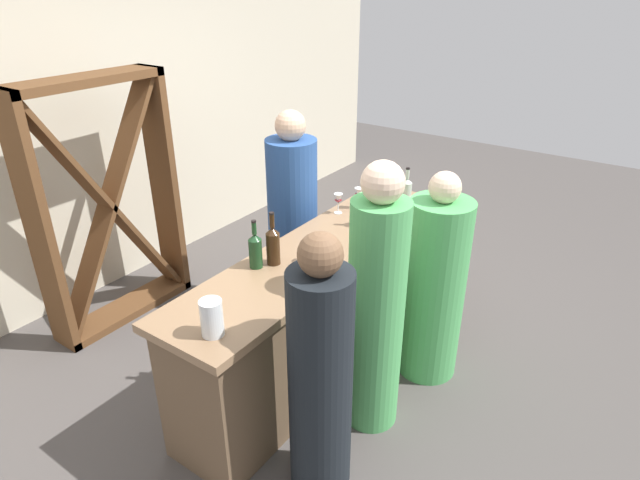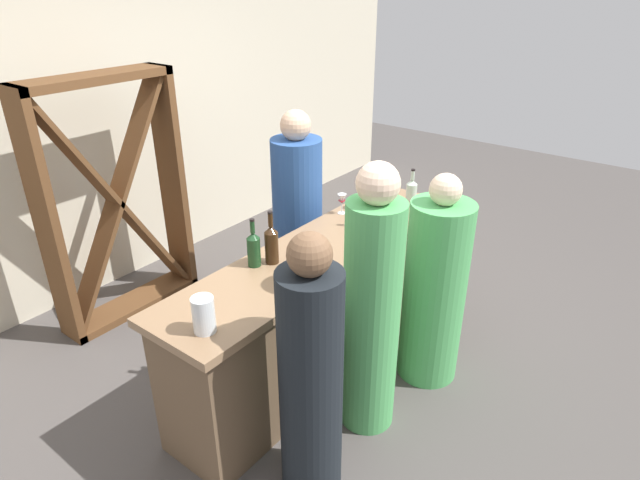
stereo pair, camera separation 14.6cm
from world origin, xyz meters
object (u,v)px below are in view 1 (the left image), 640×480
person_left_guest (320,379)px  wine_rack (108,206)px  wine_bottle_second_left_amber_brown (273,244)px  water_pitcher (212,318)px  wine_bottle_leftmost_olive_green (255,250)px  wine_bottle_center_amber_brown (370,211)px  person_right_guest (434,287)px  wine_glass_near_right (338,199)px  wine_glass_near_left (316,247)px  person_center_guest (376,310)px  wine_glass_near_center (359,194)px  person_server_behind (293,222)px  wine_bottle_second_right_clear_pale (406,190)px

person_left_guest → wine_rack: bearing=3.7°
wine_bottle_second_left_amber_brown → water_pitcher: bearing=-163.8°
wine_bottle_leftmost_olive_green → wine_bottle_center_amber_brown: wine_bottle_leftmost_olive_green is taller
wine_rack → person_right_guest: size_ratio=1.30×
wine_glass_near_right → water_pitcher: 1.59m
wine_glass_near_left → person_right_guest: 0.86m
wine_bottle_second_left_amber_brown → wine_glass_near_right: wine_bottle_second_left_amber_brown is taller
wine_rack → wine_bottle_second_left_amber_brown: 1.55m
wine_rack → wine_bottle_center_amber_brown: (0.83, -1.75, 0.10)m
wine_bottle_leftmost_olive_green → wine_glass_near_right: bearing=2.3°
wine_glass_near_left → person_center_guest: 0.52m
water_pitcher → person_left_guest: person_left_guest is taller
wine_bottle_leftmost_olive_green → wine_glass_near_center: (1.11, -0.03, -0.01)m
wine_bottle_second_left_amber_brown → person_center_guest: size_ratio=0.20×
wine_rack → person_server_behind: size_ratio=1.16×
wine_rack → wine_glass_near_right: 1.71m
wine_bottle_leftmost_olive_green → wine_bottle_second_right_clear_pale: wine_bottle_leftmost_olive_green is taller
wine_glass_near_center → person_server_behind: size_ratio=0.10×
person_right_guest → person_server_behind: size_ratio=0.89×
wine_rack → person_left_guest: bearing=-100.7°
wine_glass_near_center → person_left_guest: person_left_guest is taller
person_server_behind → wine_bottle_second_right_clear_pale: bearing=30.9°
wine_bottle_leftmost_olive_green → person_left_guest: (-0.37, -0.72, -0.34)m
wine_rack → wine_glass_near_center: 1.86m
water_pitcher → person_right_guest: size_ratio=0.13×
person_right_guest → wine_glass_near_right: bearing=-2.3°
wine_bottle_second_left_amber_brown → wine_glass_near_center: size_ratio=2.12×
water_pitcher → wine_rack: bearing=69.2°
wine_glass_near_center → wine_bottle_leftmost_olive_green: bearing=178.2°
person_left_guest → person_center_guest: bearing=-74.7°
wine_bottle_second_left_amber_brown → wine_bottle_second_right_clear_pale: (1.28, -0.23, -0.02)m
wine_glass_near_left → person_right_guest: (0.55, -0.54, -0.37)m
wine_bottle_leftmost_olive_green → wine_glass_near_left: bearing=-46.0°
wine_bottle_leftmost_olive_green → water_pitcher: bearing=-156.9°
wine_bottle_leftmost_olive_green → person_server_behind: 1.07m
wine_glass_near_right → person_center_guest: person_center_guest is taller
wine_bottle_second_right_clear_pale → wine_glass_near_right: wine_bottle_second_right_clear_pale is taller
wine_glass_near_left → water_pitcher: bearing=-179.6°
person_right_guest → person_center_guest: bearing=88.9°
wine_glass_near_center → wine_rack: bearing=124.9°
wine_bottle_second_right_clear_pale → person_left_guest: size_ratio=0.19×
wine_glass_near_left → wine_glass_near_right: size_ratio=1.01×
wine_rack → wine_bottle_leftmost_olive_green: size_ratio=6.21×
person_center_guest → person_right_guest: (0.62, -0.09, -0.13)m
wine_glass_near_center → wine_bottle_second_left_amber_brown: bearing=-178.7°
wine_glass_near_center → wine_bottle_second_right_clear_pale: bearing=-43.4°
water_pitcher → person_center_guest: 0.95m
wine_bottle_second_right_clear_pale → wine_glass_near_center: 0.37m
wine_bottle_leftmost_olive_green → person_center_guest: (0.19, -0.71, -0.25)m
wine_glass_near_left → wine_bottle_center_amber_brown: bearing=-0.0°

